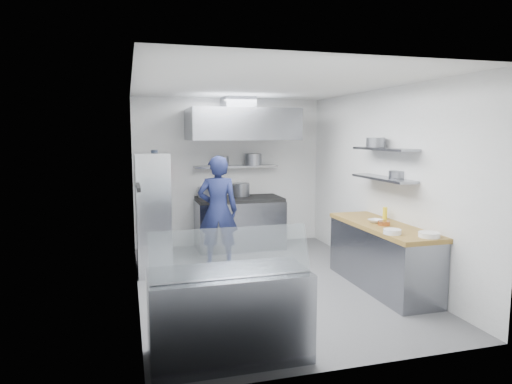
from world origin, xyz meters
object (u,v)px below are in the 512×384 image
object	(u,v)px
gas_range	(239,224)
display_case	(229,315)
chef	(218,210)
wire_rack	(153,213)

from	to	relation	value
gas_range	display_case	size ratio (longest dim) A/B	1.07
gas_range	chef	distance (m)	1.19
wire_rack	display_case	size ratio (longest dim) A/B	1.23
wire_rack	display_case	world-z (taller)	wire_rack
chef	wire_rack	world-z (taller)	wire_rack
gas_range	display_case	xyz separation A→B (m)	(-1.10, -4.10, -0.03)
wire_rack	gas_range	bearing A→B (deg)	32.90
chef	display_case	xyz separation A→B (m)	(-0.51, -3.16, -0.47)
chef	display_case	bearing A→B (deg)	91.83
display_case	wire_rack	bearing A→B (deg)	99.87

